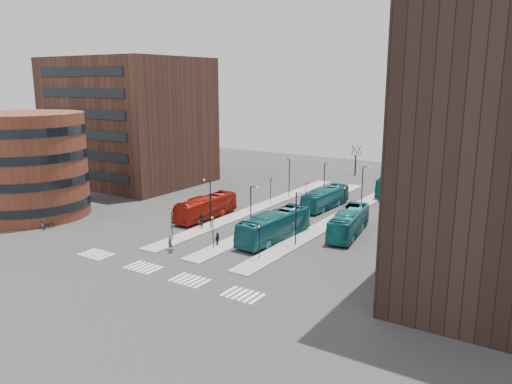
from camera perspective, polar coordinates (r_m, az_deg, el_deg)
The scene contains 23 objects.
ground at distance 48.28m, azimuth -15.32°, elevation -9.98°, with size 160.00×160.00×0.00m, color #2D2D2F.
island_left at distance 72.57m, azimuth 0.29°, elevation -1.79°, with size 2.50×45.00×0.15m, color gray.
island_mid at distance 69.63m, azimuth 4.46°, elevation -2.46°, with size 2.50×45.00×0.15m, color gray.
island_right at distance 67.10m, azimuth 8.97°, elevation -3.16°, with size 2.50×45.00×0.15m, color gray.
suitcase at distance 54.89m, azimuth -9.73°, elevation -6.62°, with size 0.41×0.32×0.51m, color navy.
red_bus at distance 67.30m, azimuth -5.71°, elevation -1.75°, with size 2.54×10.84×3.02m, color maroon.
teal_bus_a at distance 58.03m, azimuth 2.10°, elevation -3.91°, with size 2.78×11.89×3.31m, color #12535D.
teal_bus_b at distance 72.92m, azimuth 7.92°, elevation -0.71°, with size 2.48×10.61×2.96m, color #145A66.
teal_bus_c at distance 60.85m, azimuth 10.56°, elevation -3.44°, with size 2.59×11.09×3.09m, color #15686D.
teal_bus_d at distance 84.38m, azimuth 15.83°, elevation 0.99°, with size 3.04×13.00×3.62m, color #145D66.
traveller at distance 55.60m, azimuth -9.78°, elevation -5.72°, with size 0.62×0.41×1.69m, color #4D4A2E.
commuter_a at distance 63.12m, azimuth -6.26°, elevation -3.33°, with size 0.86×0.67×1.78m, color black.
commuter_b at distance 56.18m, azimuth -4.43°, elevation -5.41°, with size 0.95×0.40×1.62m, color black.
commuter_c at distance 57.48m, azimuth -1.33°, elevation -4.94°, with size 1.06×0.61×1.64m, color black.
bicycle_near at distance 67.99m, azimuth -22.99°, elevation -3.53°, with size 0.55×1.58×0.83m, color gray.
bicycle_mid at distance 67.76m, azimuth -23.26°, elevation -3.56°, with size 0.44×1.55×0.93m, color gray.
bicycle_far at distance 68.25m, azimuth -22.63°, elevation -3.40°, with size 0.61×1.74×0.92m, color gray.
crosswalk_stripes at distance 49.64m, azimuth -10.49°, elevation -9.07°, with size 22.35×2.40×0.01m.
round_building at distance 74.07m, azimuth -24.47°, elevation 2.82°, with size 15.16×15.16×14.00m.
office_block at distance 92.98m, azimuth -14.24°, elevation 7.86°, with size 25.00×20.12×22.00m.
sign_poles at distance 63.36m, azimuth 1.15°, elevation -1.77°, with size 12.45×22.12×3.65m.
lamp_posts at distance 66.78m, azimuth 4.17°, elevation -0.01°, with size 14.04×20.24×6.12m.
bare_trees at distance 98.24m, azimuth 13.99°, elevation 3.25°, with size 10.97×8.14×5.90m.
Camera 1 is at (33.84, -29.19, 18.26)m, focal length 35.00 mm.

